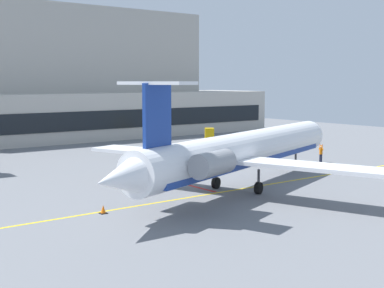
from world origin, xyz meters
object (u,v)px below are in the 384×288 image
Objects in this scene: pushback_tractor at (249,155)px; marshaller at (321,153)px; baggage_tug at (213,137)px; regional_jet at (242,151)px.

marshaller is (7.04, -3.36, 0.01)m from pushback_tractor.
baggage_tug reaches higher than pushback_tractor.
baggage_tug reaches higher than marshaller.
marshaller is at bearing 18.54° from regional_jet.
baggage_tug is (17.11, 24.26, -2.02)m from regional_jet.
pushback_tractor is at bearing 154.50° from marshaller.
baggage_tug is 18.88m from marshaller.
pushback_tractor is (-8.03, -15.50, -0.03)m from baggage_tug.
regional_jet reaches higher than marshaller.
baggage_tug is at bearing 62.62° from pushback_tractor.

